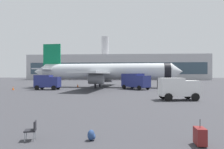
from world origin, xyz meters
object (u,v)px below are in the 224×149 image
(rolling_suitcase, at_px, (200,136))
(gate_chair, at_px, (32,129))
(traveller_backpack, at_px, (91,135))
(fuel_truck, at_px, (135,81))
(cargo_van, at_px, (178,88))
(airplane_at_gate, at_px, (105,72))
(safety_cone_near, at_px, (78,85))
(safety_cone_mid, at_px, (13,88))
(service_truck, at_px, (47,82))

(rolling_suitcase, bearing_deg, gate_chair, 178.38)
(traveller_backpack, relative_size, gate_chair, 0.56)
(fuel_truck, relative_size, traveller_backpack, 12.46)
(fuel_truck, xyz_separation_m, cargo_van, (4.14, -17.19, -0.32))
(airplane_at_gate, xyz_separation_m, fuel_truck, (6.84, -6.23, -1.88))
(cargo_van, xyz_separation_m, traveller_backpack, (-7.70, -15.19, -1.22))
(cargo_van, height_order, safety_cone_near, cargo_van)
(safety_cone_mid, bearing_deg, safety_cone_near, 46.63)
(airplane_at_gate, bearing_deg, cargo_van, -64.87)
(airplane_at_gate, xyz_separation_m, service_truck, (-10.62, -8.40, -2.05))
(safety_cone_mid, relative_size, rolling_suitcase, 0.67)
(airplane_at_gate, relative_size, rolling_suitcase, 32.52)
(service_truck, relative_size, safety_cone_mid, 6.57)
(fuel_truck, distance_m, safety_cone_mid, 24.15)
(airplane_at_gate, xyz_separation_m, cargo_van, (10.98, -23.42, -2.21))
(safety_cone_near, bearing_deg, traveller_backpack, -75.80)
(safety_cone_mid, height_order, gate_chair, gate_chair)
(traveller_backpack, bearing_deg, service_truck, 114.71)
(fuel_truck, xyz_separation_m, safety_cone_near, (-13.69, 7.65, -1.40))
(airplane_at_gate, xyz_separation_m, rolling_suitcase, (7.95, -38.96, -3.27))
(fuel_truck, relative_size, cargo_van, 1.30)
(airplane_at_gate, distance_m, traveller_backpack, 38.90)
(fuel_truck, bearing_deg, rolling_suitcase, -88.07)
(service_truck, bearing_deg, safety_cone_near, 69.02)
(airplane_at_gate, bearing_deg, traveller_backpack, -85.14)
(cargo_van, relative_size, traveller_backpack, 9.58)
(gate_chair, bearing_deg, rolling_suitcase, -1.62)
(cargo_van, bearing_deg, gate_chair, -124.16)
(safety_cone_mid, distance_m, rolling_suitcase, 38.73)
(cargo_van, distance_m, traveller_backpack, 17.07)
(service_truck, distance_m, safety_cone_mid, 6.64)
(airplane_at_gate, height_order, service_truck, airplane_at_gate)
(fuel_truck, distance_m, gate_chair, 33.14)
(airplane_at_gate, distance_m, cargo_van, 25.96)
(rolling_suitcase, bearing_deg, safety_cone_mid, 130.22)
(safety_cone_mid, xyz_separation_m, gate_chair, (17.64, -29.36, 0.13))
(rolling_suitcase, bearing_deg, traveller_backpack, 175.71)
(safety_cone_near, distance_m, rolling_suitcase, 43.01)
(safety_cone_near, relative_size, gate_chair, 0.87)
(cargo_van, height_order, gate_chair, cargo_van)
(traveller_backpack, distance_m, gate_chair, 2.72)
(fuel_truck, xyz_separation_m, safety_cone_mid, (-23.90, -3.16, -1.41))
(service_truck, bearing_deg, safety_cone_mid, -171.27)
(rolling_suitcase, height_order, gate_chair, rolling_suitcase)
(airplane_at_gate, relative_size, fuel_truck, 5.98)
(service_truck, xyz_separation_m, traveller_backpack, (13.90, -30.21, -1.37))
(service_truck, distance_m, traveller_backpack, 33.28)
(cargo_van, relative_size, safety_cone_mid, 6.20)
(fuel_truck, distance_m, rolling_suitcase, 32.78)
(service_truck, distance_m, gate_chair, 32.37)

